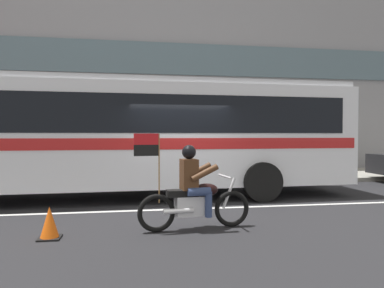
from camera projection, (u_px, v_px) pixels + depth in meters
ground_plane at (181, 204)px, 8.99m from camera, size 60.00×60.00×0.00m
sidewalk_curb at (164, 178)px, 14.02m from camera, size 28.00×3.80×0.15m
lane_center_stripe at (185, 209)px, 8.39m from camera, size 26.60×0.14×0.01m
office_building_facade at (160, 11)px, 16.09m from camera, size 28.00×0.89×14.66m
transit_bus at (132, 130)px, 9.92m from camera, size 12.35×2.97×3.22m
motorcycle_with_rider at (194, 194)px, 6.58m from camera, size 2.19×0.66×1.78m
fire_hydrant at (113, 169)px, 12.81m from camera, size 0.22×0.30×0.75m
traffic_cone at (50, 224)px, 6.00m from camera, size 0.36×0.36×0.55m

